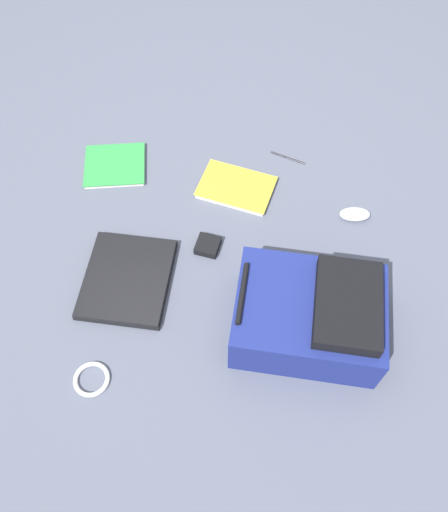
# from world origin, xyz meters

# --- Properties ---
(ground_plane) EXTENTS (3.49, 3.49, 0.00)m
(ground_plane) POSITION_xyz_m (0.00, 0.00, 0.00)
(ground_plane) COLOR #4C5160
(backpack) EXTENTS (0.35, 0.46, 0.23)m
(backpack) POSITION_xyz_m (-0.26, -0.32, 0.10)
(backpack) COLOR navy
(backpack) RESTS_ON ground_plane
(laptop) EXTENTS (0.34, 0.29, 0.03)m
(laptop) POSITION_xyz_m (-0.15, 0.27, 0.02)
(laptop) COLOR black
(laptop) RESTS_ON ground_plane
(book_comic) EXTENTS (0.24, 0.30, 0.02)m
(book_comic) POSITION_xyz_m (0.28, -0.05, 0.01)
(book_comic) COLOR silver
(book_comic) RESTS_ON ground_plane
(book_manual) EXTENTS (0.24, 0.26, 0.02)m
(book_manual) POSITION_xyz_m (0.34, 0.42, 0.01)
(book_manual) COLOR silver
(book_manual) RESTS_ON ground_plane
(computer_mouse) EXTENTS (0.06, 0.11, 0.04)m
(computer_mouse) POSITION_xyz_m (0.19, -0.49, 0.02)
(computer_mouse) COLOR silver
(computer_mouse) RESTS_ON ground_plane
(cable_coil) EXTENTS (0.11, 0.11, 0.01)m
(cable_coil) POSITION_xyz_m (-0.49, 0.31, 0.01)
(cable_coil) COLOR silver
(cable_coil) RESTS_ON ground_plane
(pen_black) EXTENTS (0.06, 0.14, 0.01)m
(pen_black) POSITION_xyz_m (0.45, -0.24, 0.00)
(pen_black) COLOR black
(pen_black) RESTS_ON ground_plane
(earbud_pouch) EXTENTS (0.09, 0.09, 0.03)m
(earbud_pouch) POSITION_xyz_m (0.01, 0.02, 0.01)
(earbud_pouch) COLOR black
(earbud_pouch) RESTS_ON ground_plane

